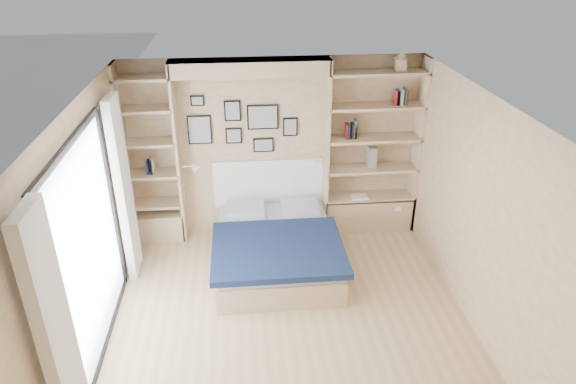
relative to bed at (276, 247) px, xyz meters
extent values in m
plane|color=tan|center=(0.06, -1.24, -0.26)|extent=(4.50, 4.50, 0.00)
plane|color=#D7B787|center=(0.06, 1.01, 0.99)|extent=(4.00, 0.00, 4.00)
plane|color=#D7B787|center=(-1.94, -1.24, 0.99)|extent=(0.00, 4.50, 4.50)
plane|color=#D7B787|center=(2.06, -1.24, 0.99)|extent=(0.00, 4.50, 4.50)
plane|color=white|center=(0.06, -1.24, 2.24)|extent=(4.50, 4.50, 0.00)
cube|color=tan|center=(-1.24, 0.84, 0.99)|extent=(0.04, 0.35, 2.50)
cube|color=tan|center=(0.76, 0.84, 0.99)|extent=(0.04, 0.35, 2.50)
cube|color=tan|center=(-0.24, 0.84, 2.14)|extent=(2.00, 0.35, 0.20)
cube|color=tan|center=(2.04, 0.84, 0.99)|extent=(0.04, 0.35, 2.50)
cube|color=tan|center=(-1.92, 0.84, 0.99)|extent=(0.04, 0.35, 2.50)
cube|color=tan|center=(1.41, 0.84, -0.01)|extent=(1.30, 0.35, 0.50)
cube|color=tan|center=(-1.59, 0.84, -0.06)|extent=(0.70, 0.35, 0.40)
cube|color=black|center=(-1.91, -1.24, 1.97)|extent=(0.04, 2.08, 0.06)
cube|color=black|center=(-1.91, -1.24, -0.23)|extent=(0.04, 2.08, 0.06)
cube|color=black|center=(-1.91, -2.26, 0.84)|extent=(0.04, 0.06, 2.20)
cube|color=black|center=(-1.91, -0.22, 0.84)|extent=(0.04, 0.06, 2.20)
cube|color=silver|center=(-1.92, -1.24, 0.86)|extent=(0.01, 2.00, 2.20)
cube|color=white|center=(-1.82, -2.54, 0.89)|extent=(0.10, 0.45, 2.30)
cube|color=white|center=(-1.82, 0.06, 0.89)|extent=(0.10, 0.45, 2.30)
cube|color=tan|center=(1.41, 0.84, 0.24)|extent=(1.30, 0.35, 0.04)
cube|color=tan|center=(1.41, 0.84, 0.69)|extent=(1.30, 0.35, 0.04)
cube|color=tan|center=(1.41, 0.84, 1.14)|extent=(1.30, 0.35, 0.04)
cube|color=tan|center=(1.41, 0.84, 1.59)|extent=(1.30, 0.35, 0.04)
cube|color=tan|center=(1.41, 0.84, 2.04)|extent=(1.30, 0.35, 0.04)
cube|color=tan|center=(-1.59, 0.84, 0.29)|extent=(0.70, 0.35, 0.04)
cube|color=tan|center=(-1.59, 0.84, 0.74)|extent=(0.70, 0.35, 0.04)
cube|color=tan|center=(-1.59, 0.84, 1.19)|extent=(0.70, 0.35, 0.04)
cube|color=tan|center=(-1.59, 0.84, 1.64)|extent=(0.70, 0.35, 0.04)
cube|color=tan|center=(-1.59, 0.84, 2.04)|extent=(0.70, 0.35, 0.04)
cube|color=tan|center=(0.00, -0.01, -0.10)|extent=(1.51, 1.89, 0.33)
cube|color=#B6BBC7|center=(0.00, -0.01, 0.12)|extent=(1.47, 1.85, 0.10)
cube|color=#13203F|center=(0.00, -0.33, 0.19)|extent=(1.61, 1.32, 0.08)
cube|color=#B6BBC7|center=(-0.38, 0.63, 0.23)|extent=(0.52, 0.38, 0.12)
cube|color=#B6BBC7|center=(0.38, 0.63, 0.23)|extent=(0.52, 0.38, 0.12)
cube|color=white|center=(0.00, 0.98, 0.46)|extent=(1.61, 0.04, 0.70)
cube|color=black|center=(-0.94, 0.99, 1.29)|extent=(0.32, 0.02, 0.40)
cube|color=gray|center=(-0.94, 0.97, 1.29)|extent=(0.28, 0.01, 0.36)
cube|color=black|center=(-0.49, 0.99, 1.54)|extent=(0.22, 0.02, 0.28)
cube|color=gray|center=(-0.49, 0.97, 1.54)|extent=(0.18, 0.01, 0.24)
cube|color=black|center=(-0.49, 0.99, 1.19)|extent=(0.22, 0.02, 0.22)
cube|color=gray|center=(-0.49, 0.97, 1.19)|extent=(0.18, 0.01, 0.18)
cube|color=black|center=(-0.09, 0.99, 1.44)|extent=(0.42, 0.02, 0.34)
cube|color=gray|center=(-0.09, 0.97, 1.44)|extent=(0.38, 0.01, 0.30)
cube|color=black|center=(-0.09, 0.99, 1.04)|extent=(0.28, 0.02, 0.20)
cube|color=gray|center=(-0.09, 0.97, 1.04)|extent=(0.24, 0.01, 0.16)
cube|color=black|center=(0.28, 0.99, 1.29)|extent=(0.20, 0.02, 0.26)
cube|color=gray|center=(0.28, 0.97, 1.29)|extent=(0.16, 0.01, 0.22)
cube|color=black|center=(-0.94, 0.99, 1.69)|extent=(0.18, 0.02, 0.14)
cube|color=gray|center=(-0.94, 0.97, 1.69)|extent=(0.14, 0.01, 0.10)
cylinder|color=silver|center=(-1.10, 0.76, 0.86)|extent=(0.20, 0.02, 0.02)
cone|color=white|center=(-1.00, 0.76, 0.84)|extent=(0.13, 0.12, 0.15)
cylinder|color=silver|center=(0.62, 0.76, 0.86)|extent=(0.20, 0.02, 0.02)
cone|color=white|center=(0.52, 0.76, 0.84)|extent=(0.13, 0.12, 0.15)
cube|color=#B0221A|center=(1.03, 0.83, 1.26)|extent=(0.02, 0.15, 0.20)
cube|color=navy|center=(1.05, 0.83, 1.26)|extent=(0.03, 0.15, 0.20)
cube|color=black|center=(1.11, 0.83, 1.26)|extent=(0.03, 0.15, 0.20)
cube|color=#BFB28C|center=(1.14, 0.83, 1.25)|extent=(0.04, 0.15, 0.18)
cube|color=#285638|center=(1.14, 0.83, 1.28)|extent=(0.03, 0.15, 0.25)
cube|color=#A51E1E|center=(1.67, 0.83, 1.70)|extent=(0.02, 0.15, 0.19)
cube|color=navy|center=(1.69, 0.83, 1.71)|extent=(0.03, 0.15, 0.20)
cube|color=black|center=(1.68, 0.83, 1.70)|extent=(0.03, 0.15, 0.19)
cube|color=#BBBB8E|center=(1.73, 0.83, 1.71)|extent=(0.04, 0.15, 0.20)
cube|color=#26593F|center=(1.79, 0.83, 1.72)|extent=(0.03, 0.15, 0.23)
cube|color=#A51E1E|center=(1.80, 0.83, 1.71)|extent=(0.03, 0.15, 0.20)
cube|color=navy|center=(-1.65, 0.83, 0.84)|extent=(0.02, 0.15, 0.18)
cube|color=black|center=(-1.60, 0.83, 0.86)|extent=(0.03, 0.15, 0.21)
cube|color=#BFB28C|center=(-1.58, 0.83, 0.86)|extent=(0.03, 0.15, 0.22)
cube|color=tan|center=(1.69, 0.83, 2.13)|extent=(0.13, 0.13, 0.15)
cone|color=tan|center=(1.69, 0.83, 2.25)|extent=(0.20, 0.20, 0.08)
cube|color=slate|center=(1.41, 0.83, 0.86)|extent=(0.12, 0.12, 0.30)
cube|color=white|center=(1.26, 0.78, 0.27)|extent=(0.22, 0.16, 0.03)
cylinder|color=tan|center=(-2.61, -1.33, -0.04)|extent=(0.05, 0.15, 0.45)
cylinder|color=tan|center=(-2.71, -0.71, 0.08)|extent=(0.09, 0.37, 0.74)
cube|color=blue|center=(-2.90, -1.14, 0.06)|extent=(0.61, 0.69, 0.16)
cube|color=blue|center=(-2.97, -0.71, 0.31)|extent=(0.55, 0.32, 0.60)
camera|label=1|loc=(-0.39, -5.61, 3.61)|focal=32.00mm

